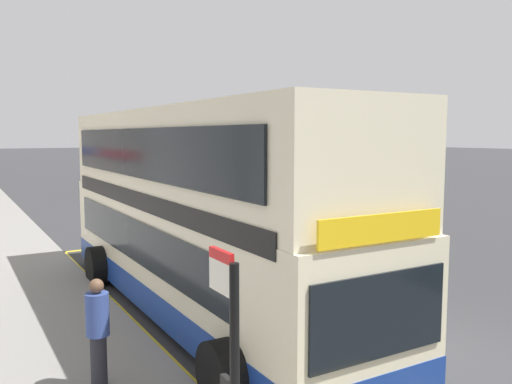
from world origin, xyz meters
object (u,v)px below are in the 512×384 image
at_px(parked_car_grey_behind, 228,198).
at_px(pedestrian_further_back, 98,329).
at_px(double_decker_bus, 196,218).
at_px(parked_car_navy_ahead, 115,172).
at_px(parked_car_maroon_distant, 120,181).
at_px(bus_stop_sign, 231,372).

bearing_deg(parked_car_grey_behind, pedestrian_further_back, -124.50).
distance_m(double_decker_bus, pedestrian_further_back, 4.17).
xyz_separation_m(parked_car_navy_ahead, parked_car_maroon_distant, (-2.09, -8.92, 0.00)).
relative_size(bus_stop_sign, parked_car_navy_ahead, 0.64).
bearing_deg(parked_car_grey_behind, double_decker_bus, -121.28).
bearing_deg(pedestrian_further_back, bus_stop_sign, -84.30).
height_order(bus_stop_sign, pedestrian_further_back, bus_stop_sign).
distance_m(parked_car_navy_ahead, parked_car_grey_behind, 21.21).
bearing_deg(double_decker_bus, parked_car_maroon_distant, 77.86).
bearing_deg(parked_car_maroon_distant, double_decker_bus, -101.24).
bearing_deg(parked_car_navy_ahead, parked_car_maroon_distant, -106.00).
height_order(double_decker_bus, pedestrian_further_back, double_decker_bus).
xyz_separation_m(double_decker_bus, pedestrian_further_back, (-2.83, -2.88, -1.03)).
xyz_separation_m(double_decker_bus, parked_car_navy_ahead, (7.41, 33.66, -1.27)).
bearing_deg(bus_stop_sign, parked_car_navy_ahead, 76.14).
bearing_deg(parked_car_navy_ahead, double_decker_bus, -105.24).
height_order(parked_car_grey_behind, pedestrian_further_back, pedestrian_further_back).
relative_size(double_decker_bus, pedestrian_further_back, 6.99).
xyz_separation_m(double_decker_bus, parked_car_maroon_distant, (5.32, 24.75, -1.27)).
height_order(double_decker_bus, parked_car_navy_ahead, double_decker_bus).
distance_m(double_decker_bus, bus_stop_sign, 6.90).
relative_size(bus_stop_sign, pedestrian_further_back, 1.63).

